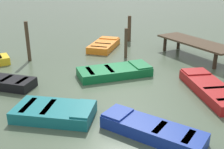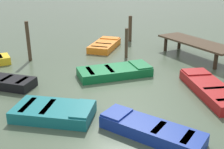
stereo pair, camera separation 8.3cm
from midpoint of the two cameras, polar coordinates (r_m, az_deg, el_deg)
ground_plane at (r=12.46m, az=-0.19°, el=-1.50°), size 80.00×80.00×0.00m
dock_segment at (r=16.39m, az=16.85°, el=6.21°), size 4.98×2.16×0.95m
rowboat_red at (r=11.92m, az=19.61°, el=-2.76°), size 3.90×2.85×0.46m
rowboat_green at (r=13.10m, az=0.44°, el=0.66°), size 2.43×3.70×0.46m
rowboat_orange at (r=17.72m, az=-1.79°, el=6.13°), size 2.86×3.18×0.46m
rowboat_teal at (r=9.68m, az=-12.05°, el=-7.59°), size 2.95×2.90×0.46m
rowboat_black at (r=12.85m, az=-22.10°, el=-1.38°), size 2.89×2.53×0.46m
rowboat_blue at (r=8.60m, az=7.90°, el=-11.26°), size 3.36×2.01×0.46m
mooring_piling_mid_right at (r=15.64m, az=2.75°, el=6.50°), size 0.18×0.18×1.71m
mooring_piling_mid_left at (r=15.74m, az=-17.28°, el=6.57°), size 0.20×0.20×2.19m
mooring_piling_far_right at (r=19.45m, az=3.50°, el=9.50°), size 0.24×0.24×1.78m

